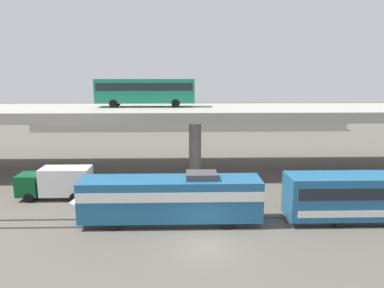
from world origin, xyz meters
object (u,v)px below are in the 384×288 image
transit_bus_on_overpass (145,90)px  parked_car_4 (250,118)px  service_truck_west (57,182)px  parked_car_0 (218,116)px  parked_car_1 (137,117)px  parked_car_3 (82,117)px  parked_car_6 (165,118)px  train_locomotive (162,197)px  parked_car_2 (125,118)px  parked_car_7 (252,116)px  parked_car_5 (186,117)px

transit_bus_on_overpass → parked_car_4: bearing=59.9°
service_truck_west → parked_car_0: size_ratio=1.64×
parked_car_0 → parked_car_1: 18.36m
parked_car_3 → parked_car_6: (18.77, -2.20, 0.00)m
service_truck_west → parked_car_3: parked_car_3 is taller
train_locomotive → parked_car_0: size_ratio=3.67×
parked_car_0 → parked_car_2: size_ratio=0.99×
transit_bus_on_overpass → parked_car_2: size_ratio=2.88×
parked_car_3 → parked_car_7: same height
parked_car_0 → parked_car_5: same height
train_locomotive → parked_car_3: 56.58m
service_truck_west → parked_car_4: (26.76, 44.41, 0.77)m
parked_car_4 → parked_car_7: (1.14, 2.69, -0.00)m
transit_bus_on_overpass → parked_car_7: bearing=60.4°
transit_bus_on_overpass → parked_car_0: transit_bus_on_overpass is taller
service_truck_west → parked_car_4: bearing=-121.1°
parked_car_1 → parked_car_6: same height
train_locomotive → parked_car_0: bearing=-100.4°
service_truck_west → parked_car_6: size_ratio=1.64×
transit_bus_on_overpass → parked_car_7: (20.42, 36.00, -7.44)m
service_truck_west → parked_car_4: parked_car_4 is taller
parked_car_2 → parked_car_6: same height
train_locomotive → parked_car_3: size_ratio=3.68×
parked_car_1 → parked_car_3: 12.30m
parked_car_5 → parked_car_7: size_ratio=0.97×
parked_car_0 → parked_car_1: size_ratio=0.93×
transit_bus_on_overpass → service_truck_west: bearing=-124.0°
parked_car_0 → train_locomotive: bearing=-100.4°
train_locomotive → service_truck_west: size_ratio=2.23×
parked_car_4 → parked_car_6: same height
service_truck_west → parked_car_3: size_ratio=1.65×
parked_car_2 → service_truck_west: bearing=90.6°
parked_car_4 → parked_car_7: size_ratio=1.09×
parked_car_6 → parked_car_0: bearing=-167.4°
parked_car_0 → parked_car_7: bearing=0.7°
transit_bus_on_overpass → parked_car_1: 36.30m
parked_car_1 → parked_car_6: 6.72m
parked_car_3 → transit_bus_on_overpass: bearing=117.0°
transit_bus_on_overpass → service_truck_west: 15.70m
parked_car_3 → parked_car_6: size_ratio=0.99×
parked_car_2 → parked_car_6: size_ratio=1.00×
transit_bus_on_overpass → parked_car_0: 38.76m
train_locomotive → parked_car_2: bearing=-77.8°
parked_car_5 → parked_car_0: bearing=8.3°
parked_car_6 → parked_car_7: size_ratio=1.00×
parked_car_0 → parked_car_3: size_ratio=1.00×
parked_car_0 → parked_car_2: (-20.55, -3.10, 0.00)m
service_truck_west → parked_car_7: parked_car_7 is taller
parked_car_3 → parked_car_4: same height
parked_car_1 → parked_car_2: 3.15m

